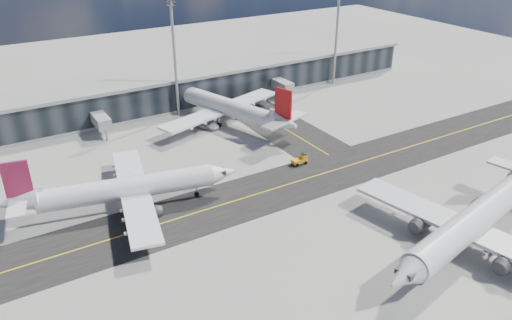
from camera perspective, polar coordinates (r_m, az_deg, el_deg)
The scene contains 9 objects.
ground at distance 90.33m, azimuth 3.33°, elevation -4.42°, with size 300.00×300.00×0.00m, color gray.
taxiway_lanes at distance 99.99m, azimuth 1.73°, elevation -1.10°, with size 180.00×63.00×0.03m.
terminal_concourse at distance 133.33m, azimuth -10.10°, elevation 7.68°, with size 152.00×19.80×8.80m.
floodlight_masts at distance 123.83m, azimuth -9.31°, elevation 11.85°, with size 102.50×0.70×28.90m.
airliner_af at distance 88.41m, azimuth -14.77°, elevation -3.20°, with size 39.25×33.69×11.69m.
airliner_redtail at distance 120.88m, azimuth -3.36°, elevation 6.07°, with size 35.67×41.37×12.51m.
airliner_near at distance 83.56m, azimuth 23.82°, elevation -6.23°, with size 44.52×38.20×13.24m.
baggage_tug at distance 102.17m, azimuth 5.13°, elevation 0.06°, with size 3.24×1.73×2.00m.
service_van at distance 119.50m, azimuth -5.55°, elevation 4.04°, with size 2.79×6.05×1.68m, color white.
Camera 1 is at (-44.44, -63.35, 46.61)m, focal length 35.00 mm.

